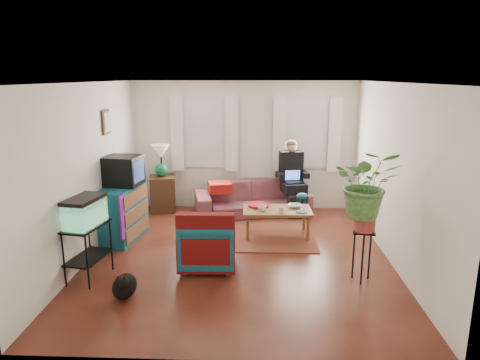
{
  "coord_description": "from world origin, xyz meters",
  "views": [
    {
      "loc": [
        0.27,
        -6.1,
        2.69
      ],
      "look_at": [
        0.0,
        0.4,
        1.1
      ],
      "focal_mm": 32.0,
      "sensor_mm": 36.0,
      "label": 1
    }
  ],
  "objects_px": {
    "armchair": "(208,240)",
    "plant_stand": "(362,256)",
    "aquarium_stand": "(88,252)",
    "coffee_table": "(277,222)",
    "dresser": "(122,213)",
    "sofa": "(252,193)",
    "side_table": "(163,194)"
  },
  "relations": [
    {
      "from": "dresser",
      "to": "aquarium_stand",
      "type": "distance_m",
      "value": 1.45
    },
    {
      "from": "dresser",
      "to": "armchair",
      "type": "height_order",
      "value": "dresser"
    },
    {
      "from": "aquarium_stand",
      "to": "coffee_table",
      "type": "distance_m",
      "value": 3.12
    },
    {
      "from": "side_table",
      "to": "aquarium_stand",
      "type": "xyz_separation_m",
      "value": [
        -0.35,
        -3.01,
        0.02
      ]
    },
    {
      "from": "dresser",
      "to": "armchair",
      "type": "bearing_deg",
      "value": -24.8
    },
    {
      "from": "sofa",
      "to": "side_table",
      "type": "relative_size",
      "value": 3.1
    },
    {
      "from": "dresser",
      "to": "coffee_table",
      "type": "xyz_separation_m",
      "value": [
        2.6,
        0.24,
        -0.22
      ]
    },
    {
      "from": "aquarium_stand",
      "to": "plant_stand",
      "type": "bearing_deg",
      "value": 11.89
    },
    {
      "from": "dresser",
      "to": "aquarium_stand",
      "type": "relative_size",
      "value": 1.35
    },
    {
      "from": "side_table",
      "to": "aquarium_stand",
      "type": "bearing_deg",
      "value": -96.63
    },
    {
      "from": "side_table",
      "to": "coffee_table",
      "type": "xyz_separation_m",
      "value": [
        2.26,
        -1.32,
        -0.12
      ]
    },
    {
      "from": "coffee_table",
      "to": "plant_stand",
      "type": "distance_m",
      "value": 1.94
    },
    {
      "from": "sofa",
      "to": "armchair",
      "type": "xyz_separation_m",
      "value": [
        -0.61,
        -2.43,
        -0.04
      ]
    },
    {
      "from": "armchair",
      "to": "aquarium_stand",
      "type": "bearing_deg",
      "value": 14.09
    },
    {
      "from": "armchair",
      "to": "plant_stand",
      "type": "bearing_deg",
      "value": 168.6
    },
    {
      "from": "dresser",
      "to": "coffee_table",
      "type": "relative_size",
      "value": 0.88
    },
    {
      "from": "dresser",
      "to": "armchair",
      "type": "xyz_separation_m",
      "value": [
        1.56,
        -1.01,
        -0.06
      ]
    },
    {
      "from": "sofa",
      "to": "coffee_table",
      "type": "height_order",
      "value": "sofa"
    },
    {
      "from": "side_table",
      "to": "plant_stand",
      "type": "height_order",
      "value": "side_table"
    },
    {
      "from": "coffee_table",
      "to": "sofa",
      "type": "bearing_deg",
      "value": 108.3
    },
    {
      "from": "dresser",
      "to": "coffee_table",
      "type": "bearing_deg",
      "value": 13.41
    },
    {
      "from": "dresser",
      "to": "aquarium_stand",
      "type": "bearing_deg",
      "value": -82.31
    },
    {
      "from": "armchair",
      "to": "side_table",
      "type": "bearing_deg",
      "value": -66.22
    },
    {
      "from": "sofa",
      "to": "side_table",
      "type": "bearing_deg",
      "value": 163.14
    },
    {
      "from": "aquarium_stand",
      "to": "armchair",
      "type": "bearing_deg",
      "value": 26.38
    },
    {
      "from": "aquarium_stand",
      "to": "armchair",
      "type": "xyz_separation_m",
      "value": [
        1.57,
        0.44,
        0.02
      ]
    },
    {
      "from": "armchair",
      "to": "plant_stand",
      "type": "xyz_separation_m",
      "value": [
        2.11,
        -0.36,
        -0.04
      ]
    },
    {
      "from": "side_table",
      "to": "coffee_table",
      "type": "height_order",
      "value": "side_table"
    },
    {
      "from": "side_table",
      "to": "armchair",
      "type": "height_order",
      "value": "armchair"
    },
    {
      "from": "dresser",
      "to": "plant_stand",
      "type": "relative_size",
      "value": 1.42
    },
    {
      "from": "sofa",
      "to": "plant_stand",
      "type": "distance_m",
      "value": 3.17
    },
    {
      "from": "aquarium_stand",
      "to": "coffee_table",
      "type": "xyz_separation_m",
      "value": [
        2.61,
        1.69,
        -0.14
      ]
    }
  ]
}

